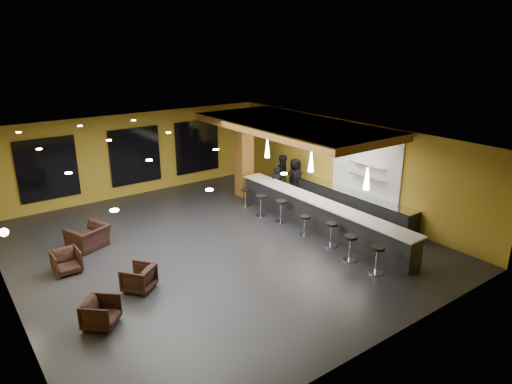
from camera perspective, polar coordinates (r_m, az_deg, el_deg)
floor at (r=15.14m, az=-5.02°, el=-6.78°), size 12.00×13.00×0.10m
ceiling at (r=13.98m, az=-5.44°, el=6.67°), size 12.00×13.00×0.10m
wall_back at (r=20.15m, az=-14.99°, el=4.57°), size 12.00×0.10×3.50m
wall_front at (r=9.90m, az=15.25°, el=-10.28°), size 12.00×0.10×3.50m
wall_left at (r=12.69m, az=-29.36°, el=-5.54°), size 0.10×13.00×3.50m
wall_right at (r=18.18m, az=11.31°, el=3.35°), size 0.10×13.00×3.50m
wood_soffit at (r=17.12m, az=4.45°, el=8.26°), size 3.60×8.00×0.28m
window_left at (r=19.12m, az=-24.59°, el=2.60°), size 2.20×0.06×2.40m
window_center at (r=20.06m, az=-14.86°, el=4.37°), size 2.20×0.06×2.40m
window_right at (r=21.30m, az=-7.35°, el=5.65°), size 2.20×0.06×2.40m
tile_backsplash at (r=17.42m, az=13.57°, el=3.38°), size 0.06×3.20×2.40m
bar_counter at (r=16.26m, az=7.85°, el=-2.93°), size 0.60×8.00×1.00m
bar_top at (r=16.07m, az=7.93°, el=-1.19°), size 0.78×8.10×0.05m
prep_counter at (r=17.97m, az=11.35°, el=-1.25°), size 0.70×6.00×0.86m
prep_top at (r=17.82m, az=11.44°, el=0.13°), size 0.72×6.00×0.03m
wall_shelf_lower at (r=17.30m, az=13.67°, el=1.89°), size 0.30×1.50×0.03m
wall_shelf_upper at (r=17.18m, az=13.78°, el=3.32°), size 0.30×1.50×0.03m
column at (r=19.27m, az=-1.51°, el=4.57°), size 0.60×0.60×3.50m
wall_sconce at (r=13.15m, az=-28.98°, el=-4.43°), size 0.22×0.22×0.22m
pendant_0 at (r=14.38m, az=13.69°, el=1.62°), size 0.20×0.20×0.70m
pendant_1 at (r=16.02m, az=6.90°, el=3.76°), size 0.20×0.20×0.70m
pendant_2 at (r=17.87m, az=1.42°, el=5.44°), size 0.20×0.20×0.70m
staff_a at (r=18.57m, az=2.64°, el=0.93°), size 0.68×0.57×1.57m
staff_b at (r=19.12m, az=3.50°, el=1.91°), size 1.06×0.92×1.88m
staff_c at (r=19.35m, az=4.89°, el=1.78°), size 0.85×0.59×1.68m
armchair_a at (r=11.61m, az=-18.82°, el=-14.10°), size 1.05×1.05×0.69m
armchair_b at (r=12.80m, az=-14.46°, el=-10.36°), size 1.06×1.07×0.70m
armchair_c at (r=14.34m, az=-22.59°, el=-8.03°), size 0.73×0.76×0.68m
armchair_d at (r=15.67m, az=-20.23°, el=-5.32°), size 1.44×1.36×0.74m
bar_stool_0 at (r=13.59m, az=14.90°, el=-7.75°), size 0.42×0.42×0.84m
bar_stool_1 at (r=14.14m, az=11.72°, el=-6.47°), size 0.41×0.41×0.81m
bar_stool_2 at (r=14.98m, az=9.41°, el=-4.85°), size 0.41×0.41×0.81m
bar_stool_3 at (r=15.67m, az=6.12°, el=-3.87°), size 0.36×0.36×0.72m
bar_stool_4 at (r=16.67m, az=3.16°, el=-2.07°), size 0.43×0.43×0.85m
bar_stool_5 at (r=17.24m, az=0.61°, el=-1.38°), size 0.42×0.42×0.83m
bar_stool_6 at (r=18.30m, az=-1.33°, el=-0.39°), size 0.37×0.37×0.72m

